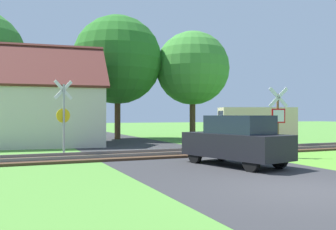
{
  "coord_description": "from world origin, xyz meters",
  "views": [
    {
      "loc": [
        -6.44,
        -6.89,
        1.78
      ],
      "look_at": [
        0.5,
        9.5,
        1.8
      ],
      "focal_mm": 40.0,
      "sensor_mm": 36.0,
      "label": 1
    }
  ],
  "objects_px": {
    "house": "(38,113)",
    "mail_truck": "(253,125)",
    "stop_sign_near": "(278,118)",
    "crossing_sign_far": "(64,113)",
    "parked_car": "(236,140)",
    "tree_right": "(193,68)",
    "tree_center": "(118,60)"
  },
  "relations": [
    {
      "from": "stop_sign_near",
      "to": "mail_truck",
      "type": "distance_m",
      "value": 6.09
    },
    {
      "from": "parked_car",
      "to": "mail_truck",
      "type": "bearing_deg",
      "value": 37.08
    },
    {
      "from": "stop_sign_near",
      "to": "mail_truck",
      "type": "relative_size",
      "value": 0.57
    },
    {
      "from": "crossing_sign_far",
      "to": "tree_right",
      "type": "height_order",
      "value": "tree_right"
    },
    {
      "from": "tree_right",
      "to": "house",
      "type": "bearing_deg",
      "value": -169.06
    },
    {
      "from": "crossing_sign_far",
      "to": "parked_car",
      "type": "bearing_deg",
      "value": -64.94
    },
    {
      "from": "house",
      "to": "mail_truck",
      "type": "bearing_deg",
      "value": -19.6
    },
    {
      "from": "crossing_sign_far",
      "to": "house",
      "type": "xyz_separation_m",
      "value": [
        -0.65,
        6.68,
        0.03
      ]
    },
    {
      "from": "tree_right",
      "to": "parked_car",
      "type": "relative_size",
      "value": 1.94
    },
    {
      "from": "house",
      "to": "parked_car",
      "type": "bearing_deg",
      "value": -58.72
    },
    {
      "from": "crossing_sign_far",
      "to": "parked_car",
      "type": "height_order",
      "value": "crossing_sign_far"
    },
    {
      "from": "crossing_sign_far",
      "to": "mail_truck",
      "type": "relative_size",
      "value": 0.64
    },
    {
      "from": "tree_center",
      "to": "house",
      "type": "bearing_deg",
      "value": -149.01
    },
    {
      "from": "house",
      "to": "crossing_sign_far",
      "type": "bearing_deg",
      "value": -78.2
    },
    {
      "from": "stop_sign_near",
      "to": "tree_right",
      "type": "bearing_deg",
      "value": -88.95
    },
    {
      "from": "house",
      "to": "mail_truck",
      "type": "relative_size",
      "value": 1.61
    },
    {
      "from": "parked_car",
      "to": "tree_center",
      "type": "bearing_deg",
      "value": 76.49
    },
    {
      "from": "stop_sign_near",
      "to": "crossing_sign_far",
      "type": "bearing_deg",
      "value": -15.6
    },
    {
      "from": "mail_truck",
      "to": "house",
      "type": "bearing_deg",
      "value": 84.31
    },
    {
      "from": "tree_right",
      "to": "parked_car",
      "type": "distance_m",
      "value": 16.41
    },
    {
      "from": "stop_sign_near",
      "to": "crossing_sign_far",
      "type": "height_order",
      "value": "crossing_sign_far"
    },
    {
      "from": "tree_center",
      "to": "mail_truck",
      "type": "relative_size",
      "value": 1.77
    },
    {
      "from": "house",
      "to": "mail_truck",
      "type": "height_order",
      "value": "house"
    },
    {
      "from": "stop_sign_near",
      "to": "tree_right",
      "type": "relative_size",
      "value": 0.36
    },
    {
      "from": "tree_right",
      "to": "tree_center",
      "type": "bearing_deg",
      "value": 166.85
    },
    {
      "from": "house",
      "to": "tree_right",
      "type": "bearing_deg",
      "value": 17.19
    },
    {
      "from": "crossing_sign_far",
      "to": "tree_right",
      "type": "xyz_separation_m",
      "value": [
        10.86,
        8.91,
        3.54
      ]
    },
    {
      "from": "house",
      "to": "parked_car",
      "type": "distance_m",
      "value": 13.81
    },
    {
      "from": "crossing_sign_far",
      "to": "mail_truck",
      "type": "bearing_deg",
      "value": -10.96
    },
    {
      "from": "tree_center",
      "to": "parked_car",
      "type": "bearing_deg",
      "value": -90.23
    },
    {
      "from": "house",
      "to": "parked_car",
      "type": "relative_size",
      "value": 1.98
    },
    {
      "from": "tree_center",
      "to": "mail_truck",
      "type": "distance_m",
      "value": 11.71
    }
  ]
}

